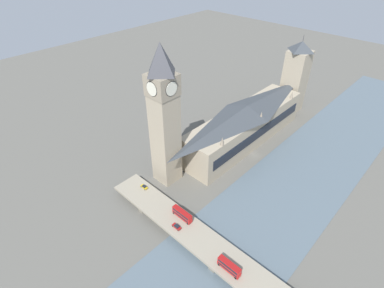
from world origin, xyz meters
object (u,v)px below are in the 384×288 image
(clock_tower, at_px, (164,114))
(double_decker_bus_rear, at_px, (229,266))
(victoria_tower, at_px, (295,77))
(car_northbound_lead, at_px, (144,187))
(car_southbound_mid, at_px, (177,227))
(double_decker_bus_mid, at_px, (182,214))
(road_bridge, at_px, (221,256))
(parliament_hall, at_px, (245,124))

(clock_tower, distance_m, double_decker_bus_rear, 75.86)
(victoria_tower, distance_m, car_northbound_lead, 141.81)
(victoria_tower, xyz_separation_m, car_southbound_mid, (-22.28, 146.38, -21.01))
(double_decker_bus_mid, xyz_separation_m, double_decker_bus_rear, (-32.77, 6.30, 0.10))
(double_decker_bus_mid, bearing_deg, victoria_tower, -81.90)
(car_northbound_lead, bearing_deg, clock_tower, -86.28)
(victoria_tower, distance_m, car_southbound_mid, 149.55)
(road_bridge, bearing_deg, parliament_hall, -60.60)
(double_decker_bus_mid, distance_m, car_southbound_mid, 6.63)
(clock_tower, height_order, double_decker_bus_mid, clock_tower)
(parliament_hall, height_order, double_decker_bus_mid, parliament_hall)
(car_northbound_lead, bearing_deg, double_decker_bus_mid, 179.02)
(road_bridge, relative_size, double_decker_bus_rear, 12.90)
(road_bridge, xyz_separation_m, double_decker_bus_rear, (-6.71, 3.35, 3.66))
(road_bridge, xyz_separation_m, car_northbound_lead, (55.14, -3.45, 1.66))
(car_northbound_lead, relative_size, car_southbound_mid, 0.92)
(victoria_tower, distance_m, double_decker_bus_rear, 157.09)
(parliament_hall, distance_m, car_southbound_mid, 87.81)
(double_decker_bus_rear, bearing_deg, road_bridge, -26.51)
(victoria_tower, distance_m, road_bridge, 152.30)
(car_northbound_lead, xyz_separation_m, car_southbound_mid, (-31.38, 6.44, 0.06))
(victoria_tower, distance_m, double_decker_bus_mid, 143.14)
(parliament_hall, distance_m, double_decker_bus_rear, 100.14)
(double_decker_bus_mid, relative_size, car_northbound_lead, 2.66)
(road_bridge, height_order, car_northbound_lead, car_northbound_lead)
(double_decker_bus_mid, bearing_deg, car_southbound_mid, 111.16)
(parliament_hall, height_order, car_southbound_mid, parliament_hall)
(clock_tower, distance_m, victoria_tower, 123.37)
(car_southbound_mid, bearing_deg, road_bridge, -172.82)
(victoria_tower, xyz_separation_m, double_decker_bus_mid, (-19.98, 140.44, -19.17))
(victoria_tower, bearing_deg, car_northbound_lead, 86.28)
(road_bridge, height_order, double_decker_bus_mid, double_decker_bus_mid)
(double_decker_bus_mid, height_order, car_southbound_mid, double_decker_bus_mid)
(road_bridge, bearing_deg, double_decker_bus_mid, -6.46)
(parliament_hall, relative_size, clock_tower, 1.29)
(double_decker_bus_mid, xyz_separation_m, car_southbound_mid, (-2.30, 5.94, -1.84))
(double_decker_bus_rear, relative_size, car_northbound_lead, 2.50)
(double_decker_bus_mid, xyz_separation_m, car_northbound_lead, (29.08, -0.50, -1.90))
(clock_tower, bearing_deg, car_northbound_lead, 93.72)
(parliament_hall, relative_size, double_decker_bus_mid, 9.05)
(parliament_hall, xyz_separation_m, double_decker_bus_mid, (-19.92, 78.66, -5.89))
(parliament_hall, relative_size, victoria_tower, 1.75)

